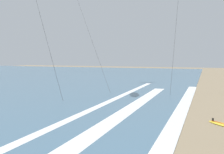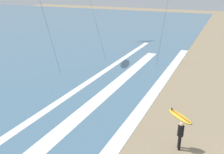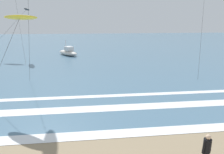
{
  "view_description": "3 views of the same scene",
  "coord_description": "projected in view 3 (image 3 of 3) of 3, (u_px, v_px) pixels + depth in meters",
  "views": [
    {
      "loc": [
        -9.46,
        5.85,
        3.68
      ],
      "look_at": [
        -0.07,
        9.43,
        2.86
      ],
      "focal_mm": 40.02,
      "sensor_mm": 36.0,
      "label": 1
    },
    {
      "loc": [
        -9.11,
        3.06,
        8.03
      ],
      "look_at": [
        0.96,
        7.87,
        3.67
      ],
      "focal_mm": 37.65,
      "sensor_mm": 36.0,
      "label": 2
    },
    {
      "loc": [
        -3.14,
        -2.54,
        6.04
      ],
      "look_at": [
        -2.05,
        6.75,
        3.45
      ],
      "focal_mm": 32.86,
      "sensor_mm": 36.0,
      "label": 3
    }
  ],
  "objects": [
    {
      "name": "kite_yellow_far_right",
      "position": [
        20.0,
        18.0,
        13.54
      ],
      "size": [
        5.27,
        2.71,
        6.45
      ],
      "color": "yellow",
      "rests_on": "ground"
    },
    {
      "name": "wave_foam_mid_break",
      "position": [
        118.0,
        108.0,
        14.65
      ],
      "size": [
        40.49,
        1.09,
        0.01
      ],
      "primitive_type": "cube",
      "color": "white",
      "rests_on": "ocean_surface"
    },
    {
      "name": "wave_foam_outer_break",
      "position": [
        135.0,
        95.0,
        17.18
      ],
      "size": [
        47.56,
        0.62,
        0.01
      ],
      "primitive_type": "cube",
      "color": "white",
      "rests_on": "ocean_surface"
    },
    {
      "name": "offshore_boat",
      "position": [
        68.0,
        52.0,
        36.51
      ],
      "size": [
        4.38,
        5.23,
        2.7
      ],
      "color": "beige",
      "rests_on": "ground"
    },
    {
      "name": "kite_black_far_left",
      "position": [
        26.0,
        10.0,
        31.54
      ],
      "size": [
        8.02,
        3.99,
        7.89
      ],
      "color": "black",
      "rests_on": "ground"
    },
    {
      "name": "wave_foam_shoreline",
      "position": [
        135.0,
        132.0,
        11.4
      ],
      "size": [
        46.15,
        0.89,
        0.01
      ],
      "primitive_type": "cube",
      "color": "white",
      "rests_on": "ocean_surface"
    },
    {
      "name": "surfer_left_far",
      "position": [
        207.0,
        149.0,
        8.4
      ],
      "size": [
        0.51,
        0.32,
        1.6
      ],
      "color": "black",
      "rests_on": "ground"
    },
    {
      "name": "ocean_surface",
      "position": [
        100.0,
        44.0,
        54.17
      ],
      "size": [
        140.0,
        90.0,
        0.01
      ],
      "primitive_type": "cube",
      "color": "slate",
      "rests_on": "ground"
    }
  ]
}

